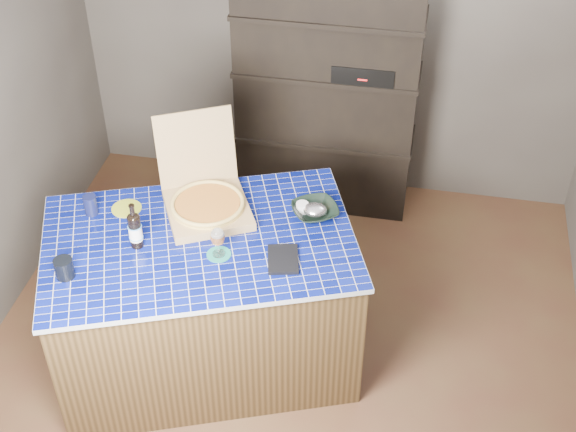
% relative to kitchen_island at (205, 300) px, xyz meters
% --- Properties ---
extents(room, '(3.50, 3.50, 3.50)m').
position_rel_kitchen_island_xyz_m(room, '(0.42, 0.12, 0.80)').
color(room, brown).
rests_on(room, ground).
extents(shelving_unit, '(1.20, 0.41, 1.80)m').
position_rel_kitchen_island_xyz_m(shelving_unit, '(0.43, 1.65, 0.46)').
color(shelving_unit, black).
rests_on(shelving_unit, floor).
extents(kitchen_island, '(1.88, 1.54, 0.89)m').
position_rel_kitchen_island_xyz_m(kitchen_island, '(0.00, 0.00, 0.00)').
color(kitchen_island, '#4C361E').
rests_on(kitchen_island, floor).
extents(pizza_box, '(0.62, 0.67, 0.47)m').
position_rel_kitchen_island_xyz_m(pizza_box, '(-0.02, 0.25, 0.51)').
color(pizza_box, tan).
rests_on(pizza_box, kitchen_island).
extents(mead_bottle, '(0.07, 0.07, 0.27)m').
position_rel_kitchen_island_xyz_m(mead_bottle, '(-0.30, -0.10, 0.55)').
color(mead_bottle, black).
rests_on(mead_bottle, kitchen_island).
extents(teal_trivet, '(0.13, 0.13, 0.01)m').
position_rel_kitchen_island_xyz_m(teal_trivet, '(0.13, -0.09, 0.45)').
color(teal_trivet, '#167363').
rests_on(teal_trivet, kitchen_island).
extents(wine_glass, '(0.07, 0.07, 0.17)m').
position_rel_kitchen_island_xyz_m(wine_glass, '(0.13, -0.09, 0.56)').
color(wine_glass, white).
rests_on(wine_glass, teal_trivet).
extents(tumbler, '(0.10, 0.10, 0.11)m').
position_rel_kitchen_island_xyz_m(tumbler, '(-0.57, -0.39, 0.50)').
color(tumbler, black).
rests_on(tumbler, kitchen_island).
extents(dvd_case, '(0.20, 0.24, 0.02)m').
position_rel_kitchen_island_xyz_m(dvd_case, '(0.46, -0.07, 0.45)').
color(dvd_case, black).
rests_on(dvd_case, kitchen_island).
extents(bowl, '(0.33, 0.33, 0.06)m').
position_rel_kitchen_island_xyz_m(bowl, '(0.56, 0.31, 0.47)').
color(bowl, black).
rests_on(bowl, kitchen_island).
extents(foil_contents, '(0.13, 0.11, 0.06)m').
position_rel_kitchen_island_xyz_m(foil_contents, '(0.56, 0.31, 0.48)').
color(foil_contents, '#BBB8C4').
rests_on(foil_contents, bowl).
extents(white_jar, '(0.07, 0.07, 0.06)m').
position_rel_kitchen_island_xyz_m(white_jar, '(0.49, 0.33, 0.47)').
color(white_jar, white).
rests_on(white_jar, kitchen_island).
extents(navy_cup, '(0.07, 0.07, 0.11)m').
position_rel_kitchen_island_xyz_m(navy_cup, '(-0.63, 0.10, 0.50)').
color(navy_cup, '#0E1234').
rests_on(navy_cup, kitchen_island).
extents(green_trivet, '(0.16, 0.16, 0.01)m').
position_rel_kitchen_island_xyz_m(green_trivet, '(-0.46, 0.18, 0.45)').
color(green_trivet, '#99A824').
rests_on(green_trivet, kitchen_island).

